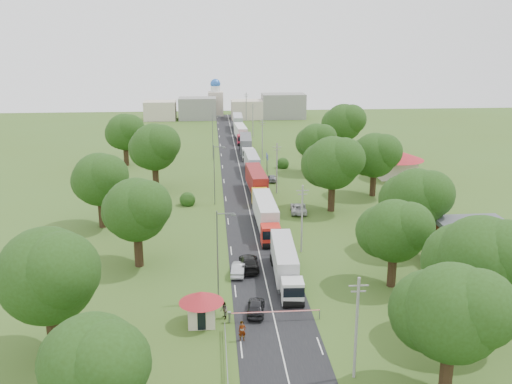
{
  "coord_description": "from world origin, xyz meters",
  "views": [
    {
      "loc": [
        -5.94,
        -75.61,
        27.77
      ],
      "look_at": [
        1.07,
        11.42,
        3.0
      ],
      "focal_mm": 40.0,
      "sensor_mm": 36.0,
      "label": 1
    }
  ],
  "objects": [
    {
      "name": "boom_barrier",
      "position": [
        -1.36,
        -25.0,
        0.89
      ],
      "size": [
        9.22,
        0.35,
        1.18
      ],
      "color": "slate",
      "rests_on": "ground"
    },
    {
      "name": "guard_rail",
      "position": [
        -5.0,
        -35.0,
        0.0
      ],
      "size": [
        0.1,
        17.0,
        1.7
      ],
      "primitive_type": null,
      "color": "slate",
      "rests_on": "ground"
    },
    {
      "name": "tree_9",
      "position": [
        -20.01,
        -29.83,
        7.85
      ],
      "size": [
        9.6,
        9.6,
        12.05
      ],
      "color": "#382616",
      "rests_on": "ground"
    },
    {
      "name": "lamp_2",
      "position": [
        -5.35,
        50.0,
        5.55
      ],
      "size": [
        2.03,
        0.22,
        10.0
      ],
      "color": "slate",
      "rests_on": "ground"
    },
    {
      "name": "truck_0",
      "position": [
        2.25,
        -15.46,
        2.06
      ],
      "size": [
        2.88,
        14.06,
        3.89
      ],
      "color": "silver",
      "rests_on": "ground"
    },
    {
      "name": "tree_13",
      "position": [
        -24.01,
        45.16,
        7.22
      ],
      "size": [
        8.8,
        8.8,
        11.07
      ],
      "color": "#382616",
      "rests_on": "ground"
    },
    {
      "name": "ground",
      "position": [
        0.0,
        0.0,
        0.0
      ],
      "size": [
        260.0,
        260.0,
        0.0
      ],
      "primitive_type": "plane",
      "color": "#3D571D",
      "rests_on": "ground"
    },
    {
      "name": "lamp_0",
      "position": [
        -5.35,
        -20.0,
        5.55
      ],
      "size": [
        2.03,
        0.22,
        10.0
      ],
      "color": "slate",
      "rests_on": "ground"
    },
    {
      "name": "tree_0",
      "position": [
        11.99,
        -37.84,
        7.22
      ],
      "size": [
        8.8,
        8.8,
        11.07
      ],
      "color": "#382616",
      "rests_on": "ground"
    },
    {
      "name": "tree_11",
      "position": [
        -22.01,
        5.16,
        7.22
      ],
      "size": [
        8.8,
        8.8,
        11.07
      ],
      "color": "#382616",
      "rests_on": "ground"
    },
    {
      "name": "pole_4",
      "position": [
        5.5,
        77.0,
        4.68
      ],
      "size": [
        1.6,
        0.24,
        9.0
      ],
      "color": "gray",
      "rests_on": "ground"
    },
    {
      "name": "tree_10",
      "position": [
        -15.01,
        -9.84,
        7.22
      ],
      "size": [
        8.8,
        8.8,
        11.07
      ],
      "color": "#382616",
      "rests_on": "ground"
    },
    {
      "name": "car_verge_far",
      "position": [
        5.57,
        29.05,
        0.67
      ],
      "size": [
        1.74,
        3.98,
        1.33
      ],
      "primitive_type": "imported",
      "rotation": [
        0.0,
        0.0,
        3.1
      ],
      "color": "slate",
      "rests_on": "ground"
    },
    {
      "name": "tree_4",
      "position": [
        12.99,
        10.17,
        7.85
      ],
      "size": [
        9.6,
        9.6,
        12.05
      ],
      "color": "#382616",
      "rests_on": "ground"
    },
    {
      "name": "road",
      "position": [
        0.0,
        20.0,
        0.0
      ],
      "size": [
        8.0,
        200.0,
        0.04
      ],
      "primitive_type": "cube",
      "color": "black",
      "rests_on": "ground"
    },
    {
      "name": "church",
      "position": [
        -4.0,
        118.0,
        5.39
      ],
      "size": [
        5.0,
        5.0,
        12.3
      ],
      "color": "beige",
      "rests_on": "ground"
    },
    {
      "name": "truck_5",
      "position": [
        1.9,
        71.05,
        2.06
      ],
      "size": [
        3.06,
        14.09,
        3.89
      ],
      "color": "#B71C36",
      "rests_on": "ground"
    },
    {
      "name": "truck_6",
      "position": [
        2.01,
        88.42,
        2.2
      ],
      "size": [
        2.77,
        14.94,
        4.14
      ],
      "color": "#225B25",
      "rests_on": "ground"
    },
    {
      "name": "guard_booth",
      "position": [
        -7.2,
        -25.0,
        2.16
      ],
      "size": [
        4.4,
        4.4,
        3.45
      ],
      "color": "beige",
      "rests_on": "ground"
    },
    {
      "name": "tree_5",
      "position": [
        21.99,
        18.16,
        7.22
      ],
      "size": [
        8.8,
        8.8,
        11.07
      ],
      "color": "#382616",
      "rests_on": "ground"
    },
    {
      "name": "car_lane_mid",
      "position": [
        -3.0,
        -13.52,
        0.71
      ],
      "size": [
        2.08,
        4.5,
        1.43
      ],
      "primitive_type": "imported",
      "rotation": [
        0.0,
        0.0,
        3.01
      ],
      "color": "#A7A9AF",
      "rests_on": "ground"
    },
    {
      "name": "house_cream",
      "position": [
        30.0,
        30.0,
        3.64
      ],
      "size": [
        10.08,
        10.08,
        5.8
      ],
      "color": "beige",
      "rests_on": "ground"
    },
    {
      "name": "pole_3",
      "position": [
        5.5,
        49.0,
        4.68
      ],
      "size": [
        1.6,
        0.24,
        9.0
      ],
      "color": "gray",
      "rests_on": "ground"
    },
    {
      "name": "car_lane_rear",
      "position": [
        -1.69,
        -12.0,
        0.81
      ],
      "size": [
        2.28,
        5.59,
        1.62
      ],
      "primitive_type": "imported",
      "rotation": [
        0.0,
        0.0,
        3.14
      ],
      "color": "black",
      "rests_on": "ground"
    },
    {
      "name": "distant_town",
      "position": [
        0.68,
        110.0,
        3.49
      ],
      "size": [
        52.0,
        8.0,
        8.0
      ],
      "color": "gray",
      "rests_on": "ground"
    },
    {
      "name": "truck_4",
      "position": [
        2.14,
        53.61,
        2.22
      ],
      "size": [
        3.2,
        15.16,
        4.19
      ],
      "color": "white",
      "rests_on": "ground"
    },
    {
      "name": "lamp_1",
      "position": [
        -5.35,
        15.0,
        5.55
      ],
      "size": [
        2.03,
        0.22,
        10.0
      ],
      "color": "slate",
      "rests_on": "ground"
    },
    {
      "name": "truck_3",
      "position": [
        2.25,
        35.75,
        2.01
      ],
      "size": [
        2.63,
        13.68,
        3.79
      ],
      "color": "#195098",
      "rests_on": "ground"
    },
    {
      "name": "house_brick",
      "position": [
        26.0,
        -12.0,
        2.65
      ],
      "size": [
        8.6,
        6.6,
        5.2
      ],
      "color": "maroon",
      "rests_on": "ground"
    },
    {
      "name": "tree_12",
      "position": [
        -16.01,
        25.17,
        7.85
      ],
      "size": [
        9.6,
        9.6,
        12.05
      ],
      "color": "#382616",
      "rests_on": "ground"
    },
    {
      "name": "pole_1",
      "position": [
        5.5,
        -7.0,
        4.68
      ],
      "size": [
        1.6,
        0.24,
        9.0
      ],
      "color": "gray",
      "rests_on": "ground"
    },
    {
      "name": "car_lane_front",
      "position": [
        -1.74,
        -23.34,
        0.74
      ],
      "size": [
        2.27,
        4.51,
        1.47
      ],
      "primitive_type": "imported",
      "rotation": [
        0.0,
        0.0,
        3.02
      ],
      "color": "black",
      "rests_on": "ground"
    },
    {
      "name": "info_sign",
      "position": [
        5.2,
        35.0,
        3.0
      ],
      "size": [
        0.12,
        3.1,
        4.1
      ],
      "color": "slate",
      "rests_on": "ground"
    },
    {
      "name": "tree_8",
      "position": [
        -14.01,
        -41.86,
        6.6
      ],
      "size": [
        8.0,
        8.0,
        10.1
      ],
      "color": "#382616",
      "rests_on": "ground"
    },
    {
      "name": "truck_1",
      "position": [
        1.73,
        1.85,
        2.24
      ],
      "size": [
        2.79,
        15.25,
        4.22
      ],
      "color": "red",
      "rests_on": "ground"
    },
    {
      "name": "pole_5",
      "position": [
        5.5,
        105.0,
        4.68
      ],
      "size": [
        1.6,
        0.24,
        9.0
      ],
      "color": "gray",
      "rests_on": "ground"
    },
    {
      "name": "truck_2",
      "position": [
        1.89,
        19.88,
        2.25
      ],
      "size": [
        3.12,
        15.35,
        4.25
      ],
      "color": "yellow",
      "rests_on": "ground"
    },
    {
      "name": "pedestrian_booth",
      "position": [
        -5.0,
        -24.11,
        0.87
      ],
      "size": [
        0.85,
        0.98,
        1.74
      ],
      "primitive_type": "imported",
      "rotation": [
        0.0,
        0.0,
        -1.32
      ],
      "color": "gray",
      "rests_on": "ground"
    },
    {
      "name": "pedestrian_near",
      "position": [
        -3.44,
        -28.5,
        0.98
      ],
      "size": [
        0.76,
        0.54,
        1.96
      ],
      "primitive_type": "imported",
      "rotation": [
        0.0,
        0.0,
        0.1
      ],
      "color": "gray",
      "rests_on": "ground"
    },
    {
      "name": "tree_6",
      "position": [
        14.99,
        35.14,
        6.6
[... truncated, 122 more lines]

